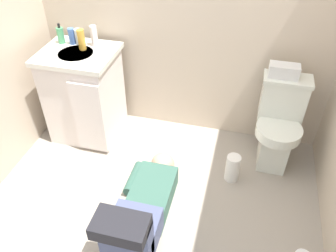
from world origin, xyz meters
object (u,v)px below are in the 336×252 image
Objects in this scene: tissue_box at (284,71)px; bottle_amber at (81,40)px; bottle_white at (94,36)px; faucet at (83,39)px; person_plumber at (143,208)px; toilet at (278,125)px; paper_towel_roll at (232,168)px; bottle_blue at (72,36)px; soap_dispenser at (61,35)px; vanity_cabinet at (85,94)px; bottle_clear at (78,36)px.

tissue_box is 1.33× the size of bottle_amber.
bottle_amber is at bearing -127.54° from bottle_white.
faucet is 1.45m from person_plumber.
toilet is 1.70m from bottle_amber.
toilet is 0.70× the size of person_plumber.
tissue_box is at bearing 58.12° from paper_towel_roll.
person_plumber is 1.50m from bottle_blue.
bottle_white reaches higher than toilet.
soap_dispenser is at bearing -177.09° from bottle_blue.
person_plumber is at bearing -48.06° from bottle_blue.
bottle_amber is 0.70× the size of paper_towel_roll.
toilet reaches higher than paper_towel_roll.
soap_dispenser reaches higher than bottle_blue.
bottle_amber is at bearing -176.99° from tissue_box.
bottle_blue is at bearing 126.44° from vanity_cabinet.
toilet is 4.54× the size of bottle_amber.
bottle_white reaches higher than bottle_blue.
bottle_amber is 0.99× the size of bottle_white.
bottle_clear is at bearing 179.88° from tissue_box.
bottle_amber reaches higher than faucet.
bottle_blue is (-1.69, -0.01, 0.09)m from tissue_box.
person_plumber is 4.50× the size of paper_towel_roll.
soap_dispenser is at bearing 177.71° from toilet.
bottle_amber reaches higher than bottle_clear.
tissue_box is (1.60, 0.14, 0.38)m from vanity_cabinet.
toilet is 4.52× the size of soap_dispenser.
bottle_amber is at bearing -71.39° from faucet.
faucet is (-1.64, 0.09, 0.50)m from toilet.
faucet is 0.05m from bottle_clear.
vanity_cabinet is at bearing -178.16° from toilet.
tissue_box is 1.58m from bottle_amber.
bottle_white is at bearing 5.48° from bottle_blue.
paper_towel_roll is at bearing -14.36° from soap_dispenser.
toilet is 7.50× the size of faucet.
bottle_white reaches higher than person_plumber.
tissue_box is at bearing -0.12° from bottle_clear.
person_plumber is at bearing -133.36° from toilet.
soap_dispenser is at bearing 165.64° from paper_towel_roll.
soap_dispenser is (-0.19, 0.13, 0.47)m from vanity_cabinet.
soap_dispenser is (-1.83, 0.07, 0.52)m from toilet.
soap_dispenser is 0.70× the size of paper_towel_roll.
vanity_cabinet is 1.65m from tissue_box.
vanity_cabinet is at bearing -53.56° from bottle_blue.
toilet is 1.64m from bottle_white.
person_plumber is 1.48m from bottle_clear.
tissue_box is 1.65× the size of bottle_blue.
toilet is 0.91× the size of vanity_cabinet.
bottle_amber is (0.12, -0.07, 0.02)m from bottle_blue.
toilet is 1.77m from bottle_clear.
vanity_cabinet is at bearing -88.69° from faucet.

